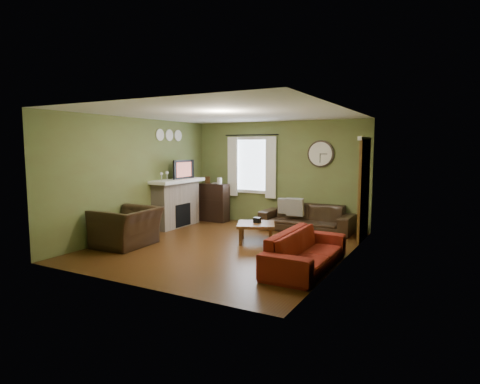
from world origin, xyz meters
The scene contains 31 objects.
floor centered at (0.00, 0.00, 0.00)m, with size 4.60×5.20×0.00m, color #42250E.
ceiling centered at (0.00, 0.00, 2.60)m, with size 4.60×5.20×0.00m, color white.
wall_left centered at (-2.30, 0.00, 1.30)m, with size 0.00×5.20×2.60m, color #5F6C38.
wall_right centered at (2.30, 0.00, 1.30)m, with size 0.00×5.20×2.60m, color #5F6C38.
wall_back centered at (0.00, 2.60, 1.30)m, with size 4.60×0.00×2.60m, color #5F6C38.
wall_front centered at (0.00, -2.60, 1.30)m, with size 4.60×0.00×2.60m, color #5F6C38.
fireplace centered at (-2.10, 1.15, 0.55)m, with size 0.40×1.40×1.10m, color tan.
firebox centered at (-1.91, 1.15, 0.30)m, with size 0.04×0.60×0.55m, color black.
mantel centered at (-2.07, 1.15, 1.14)m, with size 0.58×1.60×0.08m, color white.
tv centered at (-2.05, 1.30, 1.35)m, with size 0.60×0.08×0.35m, color black.
tv_screen centered at (-1.97, 1.30, 1.41)m, with size 0.02×0.62×0.36m, color #994C3F.
medallion_left centered at (-2.28, 0.80, 2.25)m, with size 0.28×0.28×0.03m, color white.
medallion_mid centered at (-2.28, 1.15, 2.25)m, with size 0.28×0.28×0.03m, color white.
medallion_right centered at (-2.28, 1.50, 2.25)m, with size 0.28×0.28×0.03m, color white.
window_pane centered at (-0.70, 2.58, 1.50)m, with size 1.00×0.02×1.30m, color silver, non-canonical shape.
curtain_rod centered at (-0.70, 2.48, 2.27)m, with size 0.03×0.03×1.50m, color black.
curtain_left centered at (-1.25, 2.48, 1.45)m, with size 0.28×0.04×1.55m, color white.
curtain_right centered at (-0.15, 2.48, 1.45)m, with size 0.28×0.04×1.55m, color white.
wall_clock centered at (1.10, 2.55, 1.80)m, with size 0.64×0.06×0.64m, color white, non-canonical shape.
door centered at (2.27, 1.85, 1.05)m, with size 0.05×0.90×2.10m, color brown.
bookshelf centered at (-1.71, 2.21, 0.50)m, with size 0.84×0.36×1.00m, color black, non-canonical shape.
book centered at (-1.75, 2.26, 0.96)m, with size 0.17×0.22×0.02m, color #4C2E15.
sofa_brown centered at (0.92, 2.16, 0.31)m, with size 2.14×0.84×0.63m, color black.
pillow_left centered at (0.38, 2.20, 0.55)m, with size 0.36×0.11×0.36m, color gray.
pillow_right centered at (0.63, 2.14, 0.55)m, with size 0.42×0.13×0.42m, color gray.
sofa_red centered at (1.88, -0.64, 0.30)m, with size 2.05×0.80×0.60m, color maroon.
armchair centered at (-1.74, -0.92, 0.38)m, with size 1.17×1.02×0.76m, color black.
coffee_table centered at (0.38, 0.58, 0.20)m, with size 0.75×0.75×0.40m, color #4C2E15, non-canonical shape.
tissue_box centered at (0.37, 0.64, 0.40)m, with size 0.14×0.14×0.11m, color black.
wine_glass_a centered at (-2.05, 0.55, 1.28)m, with size 0.07×0.07×0.20m, color white, non-canonical shape.
wine_glass_b centered at (-2.05, 0.75, 1.29)m, with size 0.07×0.07×0.21m, color white, non-canonical shape.
Camera 1 is at (3.96, -6.72, 1.95)m, focal length 30.00 mm.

